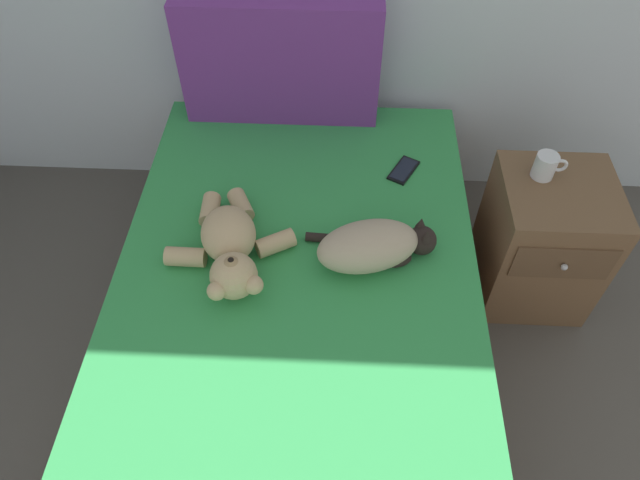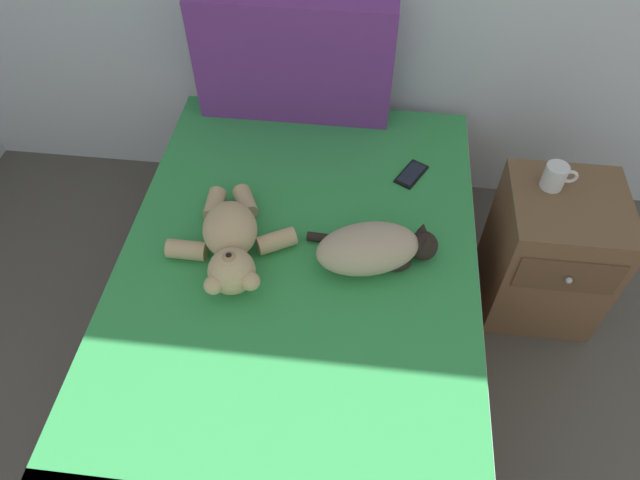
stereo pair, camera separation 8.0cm
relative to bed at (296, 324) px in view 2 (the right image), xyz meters
name	(u,v)px [view 2 (the right image)]	position (x,y,z in m)	size (l,w,h in m)	color
bed	(296,324)	(0.00, 0.00, 0.00)	(1.25, 1.97, 0.51)	brown
patterned_cushion	(293,60)	(-0.12, 0.89, 0.51)	(0.78, 0.15, 0.50)	#72338C
cat	(373,248)	(0.25, 0.11, 0.33)	(0.44, 0.28, 0.15)	tan
teddy_bear	(231,242)	(-0.22, 0.09, 0.33)	(0.43, 0.51, 0.16)	tan
cell_phone	(411,174)	(0.38, 0.55, 0.26)	(0.13, 0.16, 0.01)	black
nightstand	(549,253)	(0.94, 0.41, 0.04)	(0.42, 0.44, 0.58)	brown
mug	(555,176)	(0.87, 0.47, 0.38)	(0.12, 0.08, 0.09)	silver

